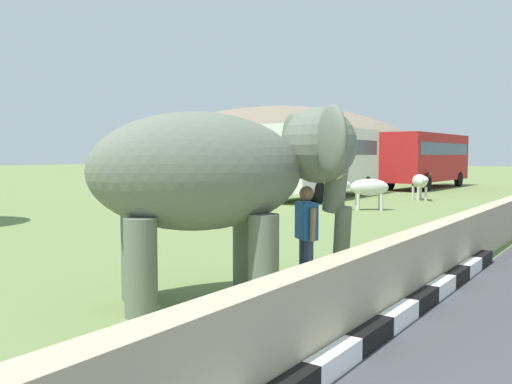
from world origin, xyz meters
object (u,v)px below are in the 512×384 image
(cow_far, at_px, (420,176))
(bus_white, at_px, (323,156))
(elephant, at_px, (223,174))
(person_handler, at_px, (306,232))
(bus_red, at_px, (426,156))
(cow_mid, at_px, (420,182))
(cow_near, at_px, (368,188))

(cow_far, bearing_deg, bus_white, 164.90)
(elephant, xyz_separation_m, person_handler, (1.22, -0.70, -0.94))
(bus_red, bearing_deg, cow_mid, -164.08)
(bus_red, height_order, cow_far, bus_red)
(bus_red, distance_m, cow_near, 15.87)
(elephant, xyz_separation_m, cow_far, (26.09, 5.60, -0.99))
(elephant, distance_m, cow_far, 26.70)
(bus_red, bearing_deg, person_handler, -166.08)
(bus_white, distance_m, cow_far, 8.62)
(bus_red, height_order, cow_mid, bus_red)
(bus_white, bearing_deg, elephant, -156.34)
(elephant, height_order, person_handler, elephant)
(elephant, xyz_separation_m, bus_white, (17.85, 7.82, 0.22))
(elephant, relative_size, bus_white, 0.43)
(elephant, distance_m, bus_red, 29.79)
(cow_near, bearing_deg, cow_far, 9.26)
(bus_red, height_order, cow_near, bus_red)
(elephant, height_order, bus_red, bus_red)
(cow_mid, relative_size, cow_far, 1.04)
(bus_white, xyz_separation_m, bus_red, (11.28, -1.61, 0.00))
(bus_red, distance_m, cow_mid, 10.11)
(cow_near, bearing_deg, cow_mid, -0.86)
(person_handler, relative_size, cow_mid, 0.92)
(elephant, height_order, cow_far, elephant)
(person_handler, relative_size, cow_near, 0.92)
(bus_red, bearing_deg, bus_white, 171.89)
(person_handler, height_order, bus_white, bus_white)
(person_handler, bearing_deg, elephant, 150.18)
(person_handler, xyz_separation_m, bus_white, (16.63, 8.52, 1.15))
(elephant, height_order, cow_near, elephant)
(cow_mid, bearing_deg, cow_far, 17.92)
(elephant, relative_size, cow_mid, 2.17)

